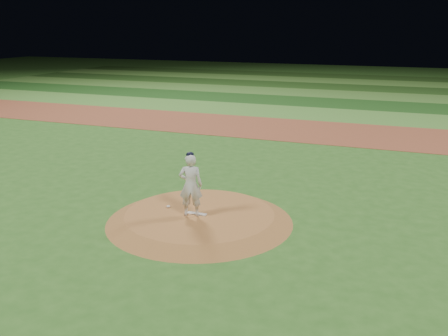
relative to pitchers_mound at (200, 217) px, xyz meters
The scene contains 12 objects.
ground 0.12m from the pitchers_mound, ahead, with size 120.00×120.00×0.00m, color #2D5F1E.
infield_dirt_band 14.00m from the pitchers_mound, 90.00° to the left, with size 70.00×6.00×0.02m, color brown.
outfield_stripe_0 19.50m from the pitchers_mound, 90.00° to the left, with size 70.00×5.00×0.02m, color #437D2D.
outfield_stripe_1 24.50m from the pitchers_mound, 90.00° to the left, with size 70.00×5.00×0.02m, color #194415.
outfield_stripe_2 29.50m from the pitchers_mound, 90.00° to the left, with size 70.00×5.00×0.02m, color #3E7129.
outfield_stripe_3 34.50m from the pitchers_mound, 90.00° to the left, with size 70.00×5.00×0.02m, color #1E4115.
outfield_stripe_4 39.50m from the pitchers_mound, 90.00° to the left, with size 70.00×5.00×0.02m, color #44792C.
outfield_stripe_5 44.50m from the pitchers_mound, 90.00° to the left, with size 70.00×5.00×0.02m, color #214416.
pitchers_mound is the anchor object (origin of this frame).
pitching_rubber 0.18m from the pitchers_mound, 117.81° to the right, with size 0.60×0.15×0.03m, color silver.
rosin_bag 1.10m from the pitchers_mound, behind, with size 0.12×0.12×0.07m, color silver.
pitcher_on_mound 1.10m from the pitchers_mound, 123.00° to the right, with size 0.78×0.63×1.91m.
Camera 1 is at (5.62, -12.58, 5.63)m, focal length 40.00 mm.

